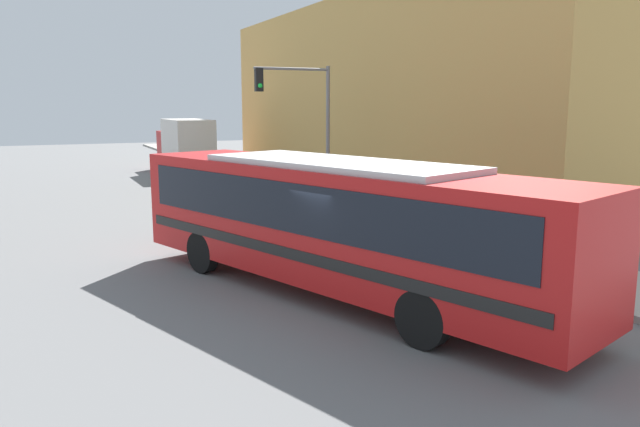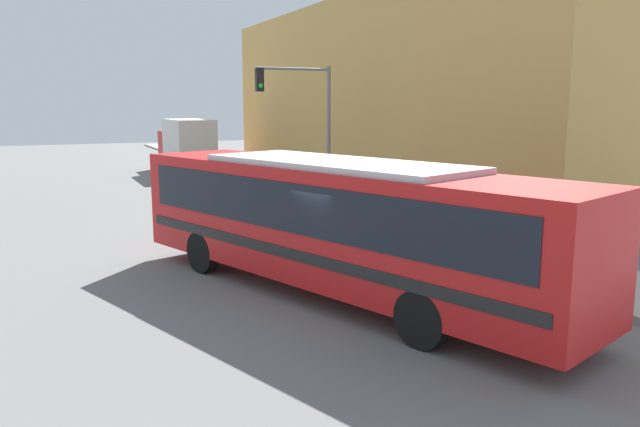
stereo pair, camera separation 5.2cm
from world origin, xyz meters
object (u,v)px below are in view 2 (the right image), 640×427
city_bus (335,217)px  parking_meter (371,195)px  pedestrian_near_corner (393,196)px  delivery_truck (186,144)px  traffic_light_pole (305,110)px  fire_hydrant (441,228)px

city_bus → parking_meter: (5.12, 7.50, -0.81)m
pedestrian_near_corner → delivery_truck: bearing=98.7°
city_bus → parking_meter: 9.11m
parking_meter → traffic_light_pole: bearing=103.3°
city_bus → pedestrian_near_corner: bearing=31.6°
city_bus → pedestrian_near_corner: city_bus is taller
pedestrian_near_corner → parking_meter: bearing=126.8°
delivery_truck → pedestrian_near_corner: (3.00, -19.65, -0.81)m
delivery_truck → parking_meter: size_ratio=5.89×
delivery_truck → traffic_light_pole: traffic_light_pole is taller
fire_hydrant → pedestrian_near_corner: size_ratio=0.47×
city_bus → parking_meter: bearing=36.7°
city_bus → fire_hydrant: size_ratio=15.67×
delivery_truck → pedestrian_near_corner: size_ratio=4.30×
city_bus → fire_hydrant: 6.15m
traffic_light_pole → fire_hydrant: bearing=-83.6°
fire_hydrant → traffic_light_pole: traffic_light_pole is taller
parking_meter → city_bus: bearing=-124.3°
delivery_truck → parking_meter: 19.17m
delivery_truck → city_bus: bearing=-95.6°
city_bus → fire_hydrant: city_bus is taller
traffic_light_pole → delivery_truck: bearing=95.9°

